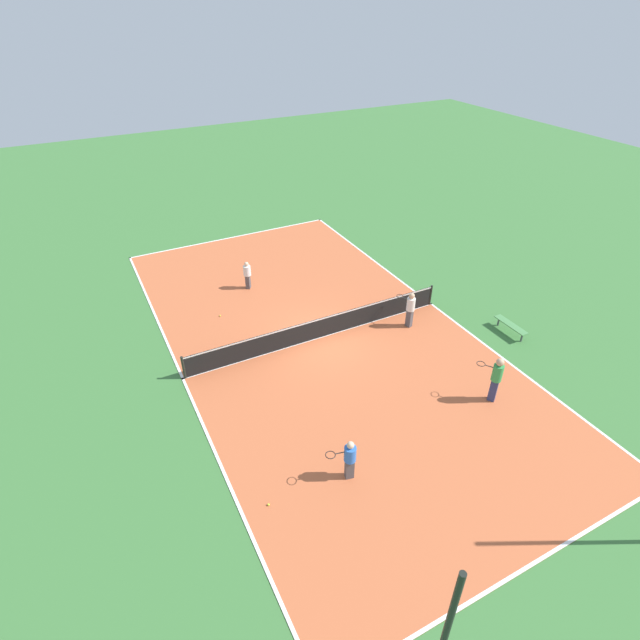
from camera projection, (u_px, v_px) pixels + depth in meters
ground_plane at (320, 338)px, 21.11m from camera, size 80.00×80.00×0.00m
court_surface at (320, 337)px, 21.10m from camera, size 11.80×22.84×0.02m
tennis_net at (320, 327)px, 20.81m from camera, size 11.60×0.10×1.00m
bench at (511, 326)px, 21.17m from camera, size 0.36×1.64×0.45m
player_near_white at (247, 274)px, 24.11m from camera, size 0.50×0.50×1.41m
player_near_blue at (350, 458)px, 14.64m from camera, size 0.98×0.52×1.48m
player_far_white at (410, 307)px, 21.28m from camera, size 0.59×0.99×1.65m
player_far_green at (496, 376)px, 17.32m from camera, size 0.79×0.96×1.85m
tennis_ball_far_baseline at (220, 316)px, 22.41m from camera, size 0.07×0.07×0.07m
tennis_ball_left_sideline at (269, 505)px, 14.24m from camera, size 0.07×0.07×0.07m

